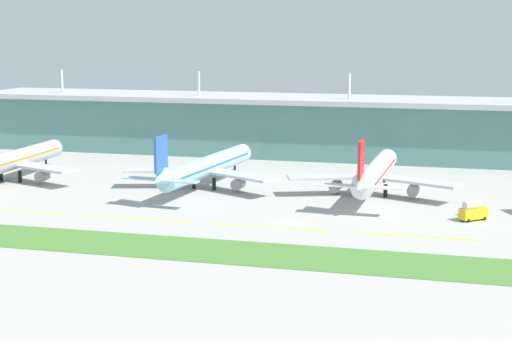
{
  "coord_description": "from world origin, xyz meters",
  "views": [
    {
      "loc": [
        40.77,
        -182.97,
        45.5
      ],
      "look_at": [
        -15.83,
        30.7,
        7.0
      ],
      "focal_mm": 56.32,
      "sensor_mm": 36.0,
      "label": 1
    }
  ],
  "objects_px": {
    "airliner_nearest": "(12,160)",
    "pushback_tug": "(472,206)",
    "fuel_truck": "(473,211)",
    "airliner_near_middle": "(206,167)",
    "airliner_far_middle": "(375,173)",
    "baggage_cart": "(470,211)"
  },
  "relations": [
    {
      "from": "baggage_cart",
      "to": "pushback_tug",
      "type": "bearing_deg",
      "value": 86.07
    },
    {
      "from": "airliner_nearest",
      "to": "fuel_truck",
      "type": "height_order",
      "value": "airliner_nearest"
    },
    {
      "from": "airliner_nearest",
      "to": "pushback_tug",
      "type": "height_order",
      "value": "airliner_nearest"
    },
    {
      "from": "airliner_nearest",
      "to": "baggage_cart",
      "type": "relative_size",
      "value": 15.6
    },
    {
      "from": "airliner_nearest",
      "to": "fuel_truck",
      "type": "bearing_deg",
      "value": -7.31
    },
    {
      "from": "pushback_tug",
      "to": "airliner_near_middle",
      "type": "bearing_deg",
      "value": 172.21
    },
    {
      "from": "airliner_near_middle",
      "to": "fuel_truck",
      "type": "bearing_deg",
      "value": -16.02
    },
    {
      "from": "pushback_tug",
      "to": "airliner_nearest",
      "type": "bearing_deg",
      "value": 177.42
    },
    {
      "from": "airliner_near_middle",
      "to": "fuel_truck",
      "type": "height_order",
      "value": "airliner_near_middle"
    },
    {
      "from": "airliner_nearest",
      "to": "pushback_tug",
      "type": "xyz_separation_m",
      "value": [
        136.29,
        -6.14,
        -5.35
      ]
    },
    {
      "from": "airliner_far_middle",
      "to": "fuel_truck",
      "type": "relative_size",
      "value": 8.61
    },
    {
      "from": "airliner_nearest",
      "to": "baggage_cart",
      "type": "bearing_deg",
      "value": -5.53
    },
    {
      "from": "airliner_nearest",
      "to": "airliner_near_middle",
      "type": "xyz_separation_m",
      "value": [
        60.98,
        4.17,
        0.0
      ]
    },
    {
      "from": "airliner_near_middle",
      "to": "airliner_far_middle",
      "type": "height_order",
      "value": "same"
    },
    {
      "from": "fuel_truck",
      "to": "airliner_far_middle",
      "type": "bearing_deg",
      "value": 137.75
    },
    {
      "from": "pushback_tug",
      "to": "fuel_truck",
      "type": "bearing_deg",
      "value": -89.45
    },
    {
      "from": "airliner_nearest",
      "to": "fuel_truck",
      "type": "xyz_separation_m",
      "value": [
        136.4,
        -17.49,
        -4.18
      ]
    },
    {
      "from": "airliner_near_middle",
      "to": "airliner_far_middle",
      "type": "relative_size",
      "value": 1.06
    },
    {
      "from": "airliner_far_middle",
      "to": "fuel_truck",
      "type": "distance_m",
      "value": 36.1
    },
    {
      "from": "airliner_nearest",
      "to": "pushback_tug",
      "type": "relative_size",
      "value": 12.7
    },
    {
      "from": "airliner_nearest",
      "to": "airliner_far_middle",
      "type": "height_order",
      "value": "same"
    },
    {
      "from": "airliner_nearest",
      "to": "fuel_truck",
      "type": "distance_m",
      "value": 137.58
    }
  ]
}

